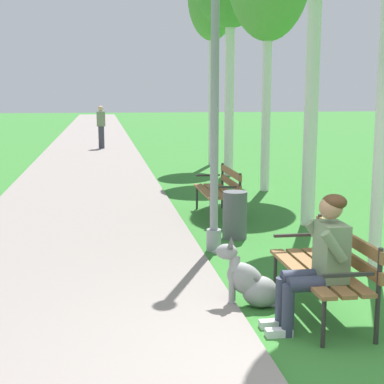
# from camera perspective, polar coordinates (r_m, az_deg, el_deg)

# --- Properties ---
(ground_plane) EXTENTS (120.00, 120.00, 0.00)m
(ground_plane) POSITION_cam_1_polar(r_m,az_deg,el_deg) (4.73, 13.34, -17.29)
(ground_plane) COLOR #33752D
(paved_path) EXTENTS (3.38, 60.00, 0.04)m
(paved_path) POSITION_cam_1_polar(r_m,az_deg,el_deg) (27.97, -9.71, 5.29)
(paved_path) COLOR gray
(paved_path) RESTS_ON ground
(park_bench_near) EXTENTS (0.55, 1.50, 0.85)m
(park_bench_near) POSITION_cam_1_polar(r_m,az_deg,el_deg) (5.72, 13.20, -6.94)
(park_bench_near) COLOR olive
(park_bench_near) RESTS_ON ground
(park_bench_mid) EXTENTS (0.55, 1.50, 0.85)m
(park_bench_mid) POSITION_cam_1_polar(r_m,az_deg,el_deg) (10.02, 2.81, 0.46)
(park_bench_mid) COLOR olive
(park_bench_mid) RESTS_ON ground
(person_seated_on_near_bench) EXTENTS (0.74, 0.49, 1.25)m
(person_seated_on_near_bench) POSITION_cam_1_polar(r_m,az_deg,el_deg) (5.32, 12.46, -6.30)
(person_seated_on_near_bench) COLOR #33384C
(person_seated_on_near_bench) RESTS_ON ground
(dog_grey) EXTENTS (0.81, 0.42, 0.71)m
(dog_grey) POSITION_cam_1_polar(r_m,az_deg,el_deg) (5.90, 5.72, -8.79)
(dog_grey) COLOR gray
(dog_grey) RESTS_ON ground
(lamp_post_near) EXTENTS (0.24, 0.24, 4.06)m
(lamp_post_near) POSITION_cam_1_polar(r_m,az_deg,el_deg) (7.65, 2.26, 9.54)
(lamp_post_near) COLOR gray
(lamp_post_near) RESTS_ON ground
(litter_bin) EXTENTS (0.36, 0.36, 0.70)m
(litter_bin) POSITION_cam_1_polar(r_m,az_deg,el_deg) (8.56, 4.24, -2.27)
(litter_bin) COLOR #515156
(litter_bin) RESTS_ON ground
(pedestrian_distant) EXTENTS (0.32, 0.22, 1.65)m
(pedestrian_distant) POSITION_cam_1_polar(r_m,az_deg,el_deg) (22.26, -8.95, 6.32)
(pedestrian_distant) COLOR #383842
(pedestrian_distant) RESTS_ON ground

